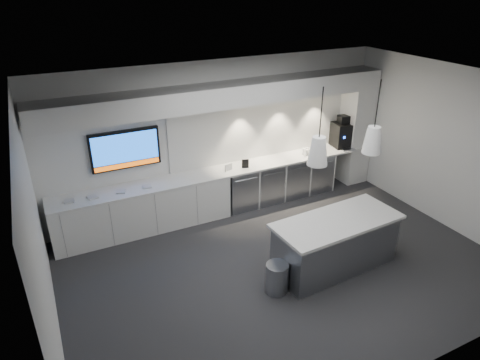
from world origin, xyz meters
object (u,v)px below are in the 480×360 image
wall_tv (125,149)px  bin (277,278)px  island (335,243)px  coffee_machine (342,134)px

wall_tv → bin: size_ratio=2.58×
wall_tv → island: size_ratio=0.58×
wall_tv → bin: wall_tv is taller
island → bin: bearing=-177.4°
wall_tv → island: (2.63, -2.81, -1.11)m
wall_tv → island: bearing=-46.9°
coffee_machine → island: bearing=-120.1°
island → bin: (-1.16, -0.12, -0.21)m
coffee_machine → wall_tv: bearing=-173.8°
island → coffee_machine: (2.10, 2.56, 0.74)m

